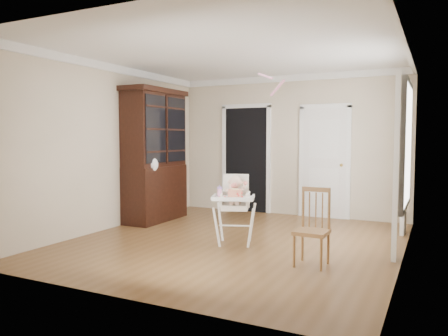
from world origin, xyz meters
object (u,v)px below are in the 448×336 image
at_px(sippy_cup, 220,191).
at_px(dining_chair, 312,229).
at_px(high_chair, 235,201).
at_px(cake, 235,193).
at_px(china_cabinet, 155,155).

relative_size(sippy_cup, dining_chair, 0.18).
bearing_deg(high_chair, sippy_cup, -147.15).
xyz_separation_m(cake, china_cabinet, (-2.14, 1.19, 0.43)).
distance_m(china_cabinet, dining_chair, 3.69).
xyz_separation_m(high_chair, cake, (0.10, -0.21, 0.13)).
xyz_separation_m(china_cabinet, dining_chair, (3.29, -1.50, -0.76)).
xyz_separation_m(cake, dining_chair, (1.15, -0.31, -0.33)).
distance_m(high_chair, sippy_cup, 0.28).
relative_size(high_chair, china_cabinet, 0.42).
bearing_deg(china_cabinet, sippy_cup, -31.63).
distance_m(high_chair, cake, 0.27).
bearing_deg(sippy_cup, dining_chair, -13.24).
bearing_deg(china_cabinet, high_chair, -25.60).
relative_size(sippy_cup, china_cabinet, 0.07).
bearing_deg(cake, china_cabinet, 150.98).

